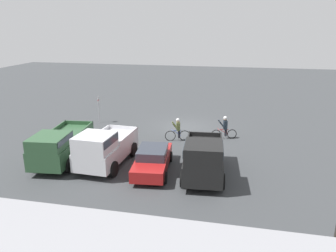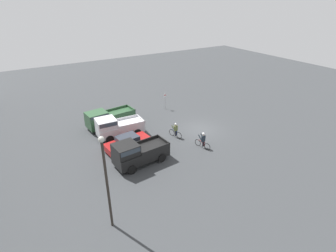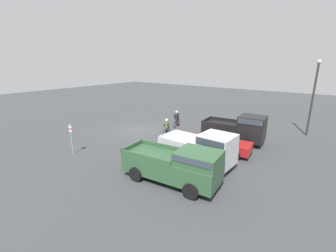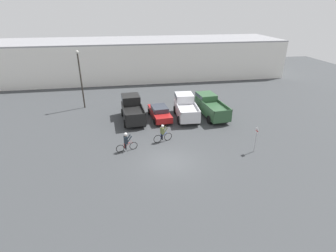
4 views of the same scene
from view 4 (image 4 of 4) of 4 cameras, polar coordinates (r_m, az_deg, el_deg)
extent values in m
plane|color=#383A3D|center=(20.43, 0.33, -7.75)|extent=(80.00, 80.00, 0.00)
cube|color=silver|center=(45.24, -5.89, 14.36)|extent=(45.62, 10.90, 5.78)
cube|color=gray|center=(44.80, -6.07, 18.11)|extent=(45.62, 10.90, 0.20)
cube|color=black|center=(27.38, -7.64, 2.87)|extent=(2.34, 5.00, 1.02)
cube|color=black|center=(28.41, -8.11, 5.76)|extent=(1.96, 2.08, 0.93)
cube|color=#333D47|center=(28.35, -8.14, 6.15)|extent=(2.01, 1.93, 0.41)
cube|color=black|center=(26.18, -9.52, 3.20)|extent=(0.30, 2.92, 0.25)
cube|color=black|center=(26.36, -5.40, 3.59)|extent=(0.30, 2.92, 0.25)
cube|color=black|center=(24.94, -7.04, 2.25)|extent=(1.98, 0.23, 0.25)
cylinder|color=black|center=(28.88, -9.90, 2.89)|extent=(0.28, 0.81, 0.80)
cylinder|color=black|center=(29.06, -6.01, 3.27)|extent=(0.28, 0.81, 0.80)
cylinder|color=black|center=(26.11, -9.33, 0.51)|extent=(0.28, 0.81, 0.80)
cylinder|color=black|center=(26.30, -5.04, 0.94)|extent=(0.28, 0.81, 0.80)
cube|color=maroon|center=(27.80, -1.84, 2.77)|extent=(2.13, 4.56, 0.63)
cube|color=#2D333D|center=(27.60, -1.86, 3.82)|extent=(1.72, 2.13, 0.47)
cylinder|color=black|center=(29.01, -4.13, 3.11)|extent=(0.24, 0.62, 0.61)
cylinder|color=black|center=(29.36, -0.87, 3.45)|extent=(0.24, 0.62, 0.61)
cylinder|color=black|center=(26.46, -2.90, 0.94)|extent=(0.24, 0.62, 0.61)
cylinder|color=black|center=(26.84, 0.64, 1.33)|extent=(0.24, 0.62, 0.61)
cube|color=silver|center=(27.80, 4.00, 3.39)|extent=(2.26, 4.91, 0.97)
cube|color=silver|center=(28.81, 3.54, 6.16)|extent=(1.95, 2.02, 0.89)
cube|color=#333D47|center=(28.75, 3.55, 6.53)|extent=(2.01, 1.87, 0.39)
cube|color=silver|center=(26.53, 2.35, 3.78)|extent=(0.23, 2.89, 0.25)
cube|color=silver|center=(26.89, 6.45, 3.94)|extent=(0.23, 2.89, 0.25)
cube|color=silver|center=(25.42, 5.01, 2.74)|extent=(2.02, 0.18, 0.25)
cylinder|color=black|center=(29.17, 1.50, 3.56)|extent=(0.26, 0.87, 0.86)
cylinder|color=black|center=(29.51, 5.39, 3.71)|extent=(0.26, 0.87, 0.86)
cylinder|color=black|center=(26.44, 2.41, 1.23)|extent=(0.26, 0.87, 0.86)
cylinder|color=black|center=(26.82, 6.67, 1.43)|extent=(0.26, 0.87, 0.86)
cube|color=#2D5133|center=(28.56, 9.48, 3.75)|extent=(2.49, 5.55, 1.05)
cube|color=#2D5133|center=(29.66, 8.32, 6.38)|extent=(2.01, 2.32, 0.66)
cube|color=#333D47|center=(29.61, 8.34, 6.65)|extent=(2.05, 2.16, 0.29)
cube|color=#2D5133|center=(27.04, 8.69, 4.07)|extent=(0.40, 3.22, 0.25)
cube|color=#2D5133|center=(27.83, 12.25, 4.38)|extent=(0.40, 3.22, 0.25)
cube|color=#2D5133|center=(26.12, 11.95, 3.04)|extent=(1.96, 0.28, 0.25)
cylinder|color=black|center=(29.79, 6.39, 3.83)|extent=(0.30, 0.84, 0.82)
cylinder|color=black|center=(30.54, 9.83, 4.15)|extent=(0.30, 0.84, 0.82)
cylinder|color=black|center=(26.95, 8.95, 1.36)|extent=(0.30, 0.84, 0.82)
cylinder|color=black|center=(27.78, 12.66, 1.77)|extent=(0.30, 0.84, 0.82)
torus|color=black|center=(23.33, 0.00, -2.34)|extent=(0.74, 0.25, 0.75)
torus|color=black|center=(22.97, -2.28, -2.83)|extent=(0.74, 0.25, 0.75)
cylinder|color=#233D9E|center=(23.06, -1.13, -2.17)|extent=(0.52, 0.17, 0.40)
cylinder|color=#233D9E|center=(22.97, -1.14, -1.71)|extent=(0.54, 0.18, 0.04)
cylinder|color=#233D9E|center=(23.00, -1.53, -2.26)|extent=(0.04, 0.04, 0.37)
cylinder|color=#233D9E|center=(23.09, -0.28, -1.47)|extent=(0.15, 0.45, 0.02)
cylinder|color=black|center=(23.12, -1.45, -2.23)|extent=(0.15, 0.15, 0.56)
cylinder|color=black|center=(22.97, -1.27, -2.42)|extent=(0.15, 0.15, 0.56)
cube|color=#5B6638|center=(22.81, -1.26, -1.04)|extent=(0.33, 0.41, 0.56)
cylinder|color=#5B6638|center=(23.03, -0.97, -0.78)|extent=(0.51, 0.22, 0.62)
cylinder|color=#5B6638|center=(22.75, -0.62, -1.12)|extent=(0.51, 0.22, 0.62)
sphere|color=tan|center=(22.65, -1.21, -0.13)|extent=(0.23, 0.23, 0.23)
sphere|color=silver|center=(22.63, -1.21, 0.00)|extent=(0.25, 0.25, 0.25)
torus|color=black|center=(22.13, -7.52, -4.28)|extent=(0.68, 0.23, 0.69)
torus|color=black|center=(21.87, -10.37, -4.86)|extent=(0.68, 0.23, 0.69)
cylinder|color=maroon|center=(21.91, -8.97, -4.19)|extent=(0.58, 0.19, 0.37)
cylinder|color=maroon|center=(21.82, -9.00, -3.75)|extent=(0.62, 0.20, 0.04)
cylinder|color=maroon|center=(21.86, -9.47, -4.29)|extent=(0.04, 0.04, 0.34)
cylinder|color=maroon|center=(21.91, -7.93, -3.47)|extent=(0.15, 0.45, 0.02)
cylinder|color=black|center=(21.98, -9.31, -4.23)|extent=(0.15, 0.15, 0.51)
cylinder|color=black|center=(21.83, -9.18, -4.44)|extent=(0.15, 0.15, 0.51)
cube|color=#1E2833|center=(21.65, -9.20, -2.98)|extent=(0.33, 0.41, 0.63)
cylinder|color=#1E2833|center=(21.84, -8.76, -2.68)|extent=(0.56, 0.24, 0.69)
cylinder|color=#1E2833|center=(21.55, -8.49, -3.06)|extent=(0.56, 0.24, 0.69)
sphere|color=tan|center=(21.45, -9.21, -1.93)|extent=(0.25, 0.25, 0.25)
sphere|color=silver|center=(21.43, -9.22, -1.78)|extent=(0.27, 0.27, 0.27)
cylinder|color=#9E9EA3|center=(22.36, 18.54, -2.81)|extent=(0.06, 0.06, 2.23)
cube|color=white|center=(22.03, 18.82, -0.99)|extent=(0.05, 0.30, 0.45)
cube|color=red|center=(22.03, 18.82, -0.99)|extent=(0.05, 0.30, 0.10)
cylinder|color=#2D2823|center=(31.63, -18.35, 9.16)|extent=(0.16, 0.16, 6.27)
sphere|color=#B2B2A8|center=(30.98, -19.17, 14.95)|extent=(0.36, 0.36, 0.36)
camera|label=1|loc=(41.85, -11.49, 19.97)|focal=35.00mm
camera|label=2|loc=(37.86, -40.60, 23.09)|focal=28.00mm
camera|label=3|loc=(36.77, 20.79, 16.07)|focal=24.00mm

